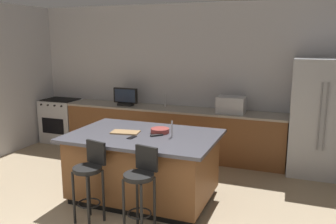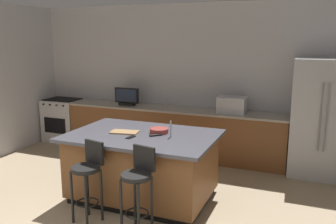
% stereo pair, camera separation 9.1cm
% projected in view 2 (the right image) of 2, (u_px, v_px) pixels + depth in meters
% --- Properties ---
extents(wall_back, '(6.54, 0.12, 2.82)m').
position_uv_depth(wall_back, '(183.00, 79.00, 6.84)').
color(wall_back, '#BCBCC1').
rests_on(wall_back, ground_plane).
extents(counter_back, '(4.22, 0.62, 0.90)m').
position_uv_depth(counter_back, '(172.00, 132.00, 6.72)').
color(counter_back, brown).
rests_on(counter_back, ground_plane).
extents(kitchen_island, '(1.98, 1.34, 0.92)m').
position_uv_depth(kitchen_island, '(143.00, 166.00, 4.87)').
color(kitchen_island, black).
rests_on(kitchen_island, ground_plane).
extents(refrigerator, '(0.93, 0.77, 1.88)m').
position_uv_depth(refrigerator, '(322.00, 118.00, 5.61)').
color(refrigerator, '#B7BABF').
rests_on(refrigerator, ground_plane).
extents(range_oven, '(0.76, 0.63, 0.92)m').
position_uv_depth(range_oven, '(64.00, 120.00, 7.63)').
color(range_oven, '#B7BABF').
rests_on(range_oven, ground_plane).
extents(microwave, '(0.48, 0.36, 0.29)m').
position_uv_depth(microwave, '(232.00, 105.00, 6.18)').
color(microwave, '#B7BABF').
rests_on(microwave, counter_back).
extents(tv_monitor, '(0.49, 0.16, 0.34)m').
position_uv_depth(tv_monitor, '(127.00, 97.00, 6.89)').
color(tv_monitor, black).
rests_on(tv_monitor, counter_back).
extents(sink_faucet_back, '(0.02, 0.02, 0.24)m').
position_uv_depth(sink_faucet_back, '(166.00, 100.00, 6.75)').
color(sink_faucet_back, '#B2B2B7').
rests_on(sink_faucet_back, counter_back).
extents(sink_faucet_island, '(0.02, 0.02, 0.22)m').
position_uv_depth(sink_faucet_island, '(171.00, 129.00, 4.61)').
color(sink_faucet_island, '#B2B2B7').
rests_on(sink_faucet_island, kitchen_island).
extents(bar_stool_left, '(0.35, 0.37, 0.98)m').
position_uv_depth(bar_stool_left, '(88.00, 175.00, 4.22)').
color(bar_stool_left, black).
rests_on(bar_stool_left, ground_plane).
extents(bar_stool_right, '(0.35, 0.36, 1.00)m').
position_uv_depth(bar_stool_right, '(138.00, 183.00, 3.94)').
color(bar_stool_right, black).
rests_on(bar_stool_right, ground_plane).
extents(fruit_bowl, '(0.25, 0.25, 0.06)m').
position_uv_depth(fruit_bowl, '(159.00, 131.00, 4.84)').
color(fruit_bowl, '#993833').
rests_on(fruit_bowl, kitchen_island).
extents(cell_phone, '(0.09, 0.16, 0.01)m').
position_uv_depth(cell_phone, '(131.00, 137.00, 4.61)').
color(cell_phone, black).
rests_on(cell_phone, kitchen_island).
extents(tv_remote, '(0.15, 0.15, 0.02)m').
position_uv_depth(tv_remote, '(156.00, 135.00, 4.69)').
color(tv_remote, black).
rests_on(tv_remote, kitchen_island).
extents(cutting_board, '(0.41, 0.27, 0.02)m').
position_uv_depth(cutting_board, '(125.00, 132.00, 4.85)').
color(cutting_board, '#A87F51').
rests_on(cutting_board, kitchen_island).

